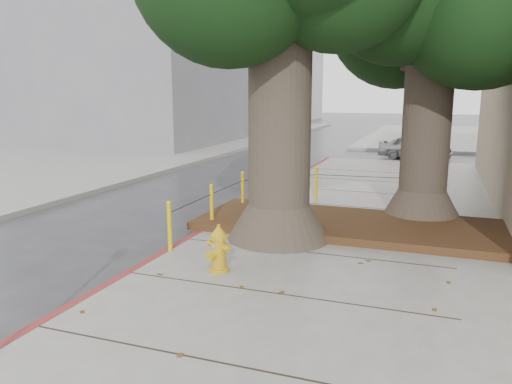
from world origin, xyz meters
TOP-DOWN VIEW (x-y plane):
  - ground at (0.00, 0.00)m, footprint 140.00×140.00m
  - sidewalk_far at (6.00, 30.00)m, footprint 16.00×20.00m
  - sidewalk_opposite at (-14.00, 10.00)m, footprint 14.00×60.00m
  - curb_red at (-2.00, 2.50)m, footprint 0.14×26.00m
  - planter_bed at (0.90, 3.90)m, footprint 6.40×2.60m
  - building_far_grey at (-15.00, 22.00)m, footprint 12.00×16.00m
  - building_far_white at (-17.00, 45.00)m, footprint 12.00×18.00m
  - bollard_ring at (-0.87, 4.38)m, footprint 3.79×5.39m
  - fire_hydrant at (-0.63, 0.55)m, footprint 0.43×0.43m
  - car_silver at (1.60, 17.30)m, footprint 3.37×1.70m
  - car_dark at (-11.84, 18.15)m, footprint 1.72×3.76m

SIDE VIEW (x-z plane):
  - ground at x=0.00m, z-range 0.00..0.00m
  - sidewalk_far at x=6.00m, z-range 0.00..0.15m
  - sidewalk_opposite at x=-14.00m, z-range 0.00..0.15m
  - curb_red at x=-2.00m, z-range -0.01..0.15m
  - planter_bed at x=0.90m, z-range 0.15..0.31m
  - fire_hydrant at x=-0.63m, z-range 0.14..0.92m
  - car_dark at x=-11.84m, z-range 0.00..1.07m
  - car_silver at x=1.60m, z-range 0.00..1.10m
  - bollard_ring at x=-0.87m, z-range 0.19..1.14m
  - building_far_grey at x=-15.00m, z-range 0.00..12.00m
  - building_far_white at x=-17.00m, z-range 0.00..15.00m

